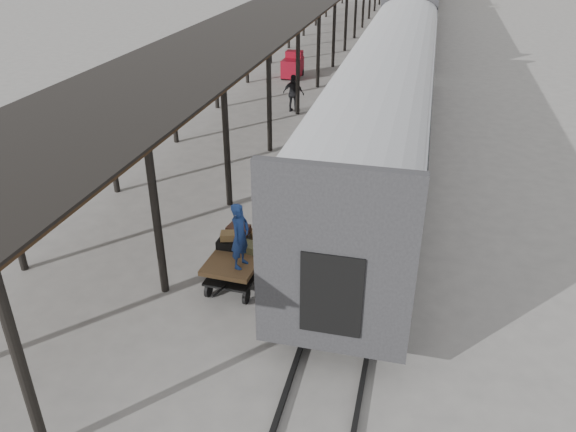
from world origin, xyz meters
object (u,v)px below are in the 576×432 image
at_px(porter, 240,236).
at_px(luggage_tug, 293,66).
at_px(pedestrian, 294,93).
at_px(baggage_cart, 240,258).

bearing_deg(porter, luggage_tug, 21.83).
distance_m(luggage_tug, pedestrian, 6.63).
bearing_deg(baggage_cart, luggage_tug, 102.71).
relative_size(luggage_tug, pedestrian, 0.94).
distance_m(baggage_cart, pedestrian, 14.48).
height_order(baggage_cart, luggage_tug, luggage_tug).
xyz_separation_m(porter, pedestrian, (-2.24, 14.99, -0.80)).
bearing_deg(baggage_cart, pedestrian, 100.89).
relative_size(porter, pedestrian, 0.93).
xyz_separation_m(luggage_tug, pedestrian, (1.57, -6.44, 0.22)).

